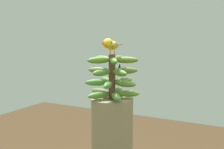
{
  "coord_description": "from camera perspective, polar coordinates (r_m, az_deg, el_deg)",
  "views": [
    {
      "loc": [
        0.75,
        -1.4,
        1.64
      ],
      "look_at": [
        0.0,
        0.0,
        1.42
      ],
      "focal_mm": 48.15,
      "sensor_mm": 36.0,
      "label": 1
    }
  ],
  "objects": [
    {
      "name": "banana_bunch",
      "position": [
        1.6,
        0.03,
        -0.39
      ],
      "size": [
        0.29,
        0.29,
        0.24
      ],
      "color": "brown",
      "rests_on": "banana_tree"
    },
    {
      "name": "perched_bird",
      "position": [
        1.57,
        -0.21,
        5.69
      ],
      "size": [
        0.05,
        0.2,
        0.09
      ],
      "color": "#C68933",
      "rests_on": "banana_bunch"
    }
  ]
}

